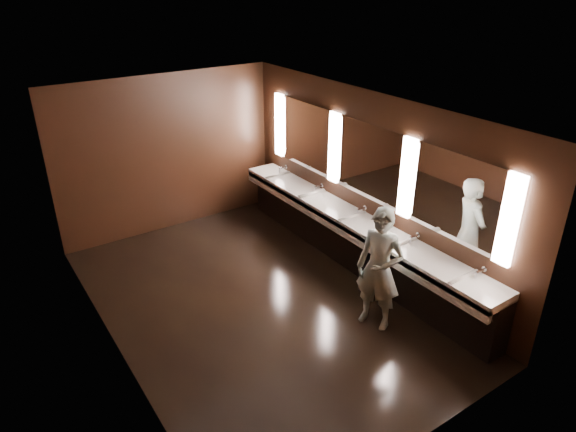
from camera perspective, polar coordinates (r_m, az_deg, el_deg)
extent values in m
plane|color=black|center=(7.56, -3.32, -9.48)|extent=(6.00, 6.00, 0.00)
cube|color=#2D2D2B|center=(6.36, -3.97, 11.54)|extent=(4.00, 6.00, 0.02)
cube|color=black|center=(9.37, -13.18, 6.72)|extent=(4.00, 0.02, 2.80)
cube|color=black|center=(4.89, 15.30, -12.63)|extent=(4.00, 0.02, 2.80)
cube|color=black|center=(6.20, -19.70, -4.43)|extent=(0.02, 6.00, 2.80)
cube|color=black|center=(7.96, 8.85, 3.65)|extent=(0.02, 6.00, 2.80)
cube|color=black|center=(8.27, 7.46, -3.00)|extent=(0.36, 5.40, 0.81)
cube|color=white|center=(8.01, 7.13, -0.40)|extent=(0.55, 5.40, 0.12)
cube|color=white|center=(7.90, 5.75, -1.37)|extent=(0.06, 5.40, 0.18)
cylinder|color=silver|center=(6.81, 20.61, -5.72)|extent=(0.18, 0.04, 0.04)
cylinder|color=silver|center=(7.38, 13.86, -2.19)|extent=(0.18, 0.04, 0.04)
cylinder|color=silver|center=(8.06, 8.18, 0.82)|extent=(0.18, 0.04, 0.04)
cylinder|color=silver|center=(8.83, 3.43, 3.33)|extent=(0.18, 0.04, 0.04)
cylinder|color=silver|center=(9.66, -0.55, 5.40)|extent=(0.18, 0.04, 0.04)
cube|color=white|center=(6.42, 23.38, -0.47)|extent=(0.06, 0.22, 1.15)
cube|color=white|center=(6.83, 18.00, 2.01)|extent=(0.03, 1.32, 1.15)
cube|color=white|center=(7.29, 13.09, 4.13)|extent=(0.06, 0.23, 1.15)
cube|color=white|center=(7.82, 8.94, 6.00)|extent=(0.03, 1.32, 1.15)
cube|color=white|center=(8.38, 5.15, 7.56)|extent=(0.06, 0.23, 1.15)
cube|color=white|center=(8.99, 1.98, 8.93)|extent=(0.03, 1.32, 1.15)
cube|color=white|center=(9.61, -0.94, 10.07)|extent=(0.06, 0.22, 1.15)
imported|color=#7EADBD|center=(6.78, 10.11, -5.83)|extent=(0.61, 0.73, 1.70)
cylinder|color=black|center=(7.77, 9.28, -6.18)|extent=(0.47, 0.47, 0.58)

